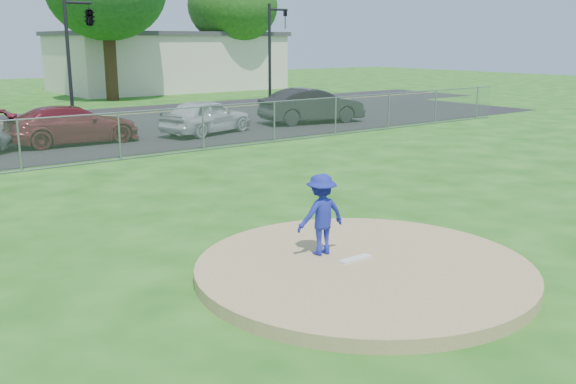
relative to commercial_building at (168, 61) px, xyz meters
The scene contains 12 objects.
ground 32.32m from the commercial_building, 119.74° to the right, with size 120.00×120.00×0.00m, color #195412.
pitchers_mound 41.28m from the commercial_building, 112.83° to the right, with size 5.40×5.40×0.20m, color #9F8757.
pitching_rubber 41.09m from the commercial_building, 112.94° to the right, with size 0.60×0.15×0.04m, color white.
chain_link_fence 30.56m from the commercial_building, 121.61° to the right, with size 40.00×0.06×1.50m, color gray.
parking_lot 26.89m from the commercial_building, 126.66° to the right, with size 50.00×8.00×0.01m, color black.
commercial_building is the anchor object (origin of this frame).
traffic_signal_center 20.17m from the commercial_building, 126.94° to the right, with size 1.42×2.48×5.60m.
traffic_signal_right 16.14m from the commercial_building, 96.29° to the right, with size 1.28×0.20×5.60m.
pitcher 40.62m from the commercial_building, 113.57° to the right, with size 0.88×0.51×1.36m, color #1B2597.
parked_car_darkred 26.56m from the commercial_building, 124.51° to the right, with size 1.93×4.76×1.38m, color maroon.
parked_car_pearl 24.67m from the commercial_building, 113.63° to the right, with size 1.65×4.11×1.40m, color silver.
parked_car_charcoal 22.85m from the commercial_building, 100.74° to the right, with size 1.65×4.74×1.56m, color black.
Camera 1 is at (-6.86, -6.99, 3.68)m, focal length 40.00 mm.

